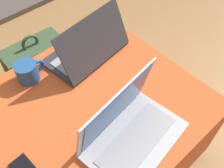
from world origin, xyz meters
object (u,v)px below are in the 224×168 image
laptop_far (88,49)px  coffee_mug (28,71)px  laptop_near (129,129)px  backpack (40,73)px

laptop_far → coffee_mug: laptop_far is taller
laptop_far → laptop_near: bearing=62.6°
laptop_far → coffee_mug: 0.29m
laptop_near → laptop_far: laptop_near is taller
backpack → coffee_mug: bearing=63.1°
laptop_near → backpack: (0.01, 0.72, -0.31)m
backpack → coffee_mug: coffee_mug is taller
laptop_near → laptop_far: 0.45m
backpack → coffee_mug: size_ratio=3.69×
laptop_far → backpack: (-0.15, 0.30, -0.31)m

